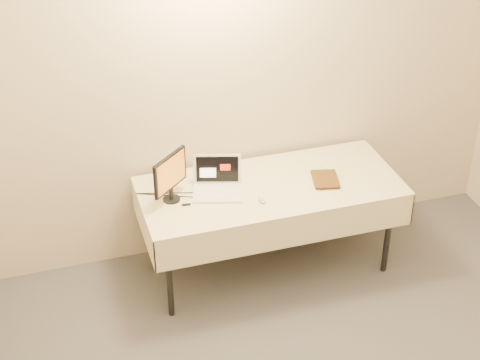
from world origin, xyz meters
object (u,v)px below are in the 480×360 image
object	(u,v)px
laptop	(217,183)
book	(314,167)
monitor	(170,174)
table	(270,193)

from	to	relation	value
laptop	book	size ratio (longest dim) A/B	1.65
monitor	table	bearing A→B (deg)	-44.01
table	monitor	xyz separation A→B (m)	(-0.71, 0.03, 0.27)
laptop	monitor	world-z (taller)	monitor
table	book	size ratio (longest dim) A/B	7.68
monitor	laptop	bearing A→B (deg)	-37.51
laptop	monitor	bearing A→B (deg)	-159.16
table	monitor	bearing A→B (deg)	177.91
table	laptop	xyz separation A→B (m)	(-0.38, 0.05, 0.12)
monitor	book	size ratio (longest dim) A/B	1.45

